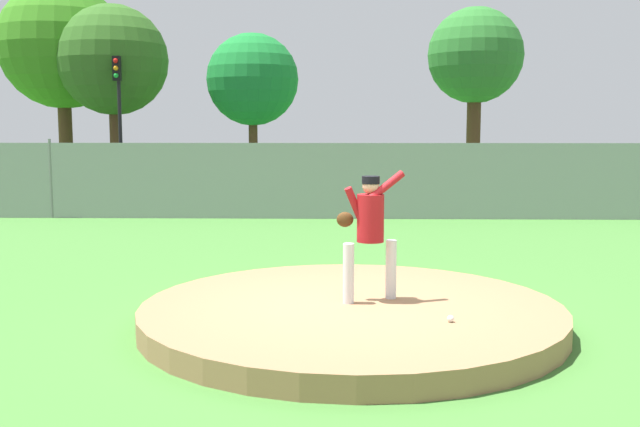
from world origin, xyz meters
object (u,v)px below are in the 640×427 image
at_px(parked_car_red, 541,175).
at_px(parked_car_teal, 377,176).
at_px(pitcher_youth, 369,225).
at_px(traffic_light_near, 119,99).
at_px(baseball, 451,319).
at_px(traffic_cone_orange, 638,185).

distance_m(parked_car_red, parked_car_teal, 5.22).
relative_size(pitcher_youth, traffic_light_near, 0.32).
bearing_deg(parked_car_teal, parked_car_red, 4.80).
distance_m(baseball, parked_car_teal, 15.14).
relative_size(parked_car_teal, traffic_light_near, 0.91).
relative_size(parked_car_red, traffic_cone_orange, 7.81).
bearing_deg(parked_car_red, baseball, -108.55).
relative_size(parked_car_teal, traffic_cone_orange, 8.13).
relative_size(baseball, traffic_cone_orange, 0.13).
bearing_deg(traffic_cone_orange, parked_car_red, -146.52).
distance_m(parked_car_teal, traffic_light_near, 10.76).
height_order(pitcher_youth, traffic_cone_orange, pitcher_youth).
bearing_deg(traffic_cone_orange, pitcher_youth, -120.52).
bearing_deg(parked_car_red, traffic_cone_orange, 33.48).
bearing_deg(baseball, parked_car_teal, 89.93).
height_order(pitcher_youth, parked_car_teal, pitcher_youth).
relative_size(pitcher_youth, parked_car_red, 0.36).
bearing_deg(traffic_light_near, parked_car_red, -15.51).
height_order(baseball, parked_car_red, parked_car_red).
xyz_separation_m(pitcher_youth, parked_car_red, (6.06, 14.63, -0.37)).
relative_size(baseball, traffic_light_near, 0.02).
bearing_deg(traffic_cone_orange, baseball, -117.20).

